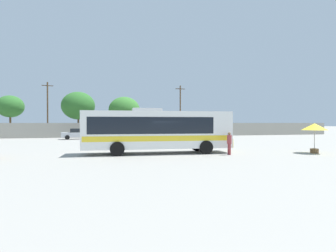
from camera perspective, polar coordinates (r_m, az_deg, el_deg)
The scene contains 14 objects.
ground_plane at distance 30.59m, azimuth -4.98°, elevation -3.79°, with size 300.00×300.00×0.00m, color gray.
perimeter_wall at distance 45.70m, azimuth -8.10°, elevation -0.83°, with size 80.00×0.30×2.36m, color #9E998C.
coach_bus_white_yellow at distance 20.72m, azimuth -2.53°, elevation -0.73°, with size 11.52×3.31×3.51m.
attendant_by_bus_door at distance 20.33m, azimuth 13.00°, elevation -3.37°, with size 0.39×0.39×1.69m.
vendor_umbrella_near_gate_yellow at distance 23.82m, azimuth 28.90°, elevation -0.30°, with size 1.92×1.92×2.34m.
parked_car_leftmost_silver at distance 41.03m, azimuth -18.81°, elevation -1.54°, with size 4.48×2.30×1.55m.
parked_car_second_red at distance 40.95m, azimuth -10.53°, elevation -1.60°, with size 4.36×2.02×1.42m.
parked_car_third_white at distance 42.23m, azimuth -2.26°, elevation -1.50°, with size 4.35×1.99×1.45m.
parked_car_rightmost_dark_blue at distance 43.76m, azimuth 5.72°, elevation -1.43°, with size 4.18×2.10×1.44m.
utility_pole_near at distance 49.48m, azimuth -24.41°, elevation 3.46°, with size 1.76×0.63×9.28m.
utility_pole_far at distance 49.62m, azimuth 2.65°, elevation 3.52°, with size 1.80×0.24×9.30m.
roadside_tree_left at distance 53.32m, azimuth -30.74°, elevation 3.61°, with size 4.45×4.45×7.10m.
roadside_tree_midleft at distance 51.74m, azimuth -18.69°, elevation 4.14°, with size 5.99×5.99×8.08m.
roadside_tree_midright at distance 51.69m, azimuth -9.36°, elevation 3.40°, with size 5.92×5.92×7.36m.
Camera 1 is at (-4.94, -20.09, 2.39)m, focal length 28.43 mm.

